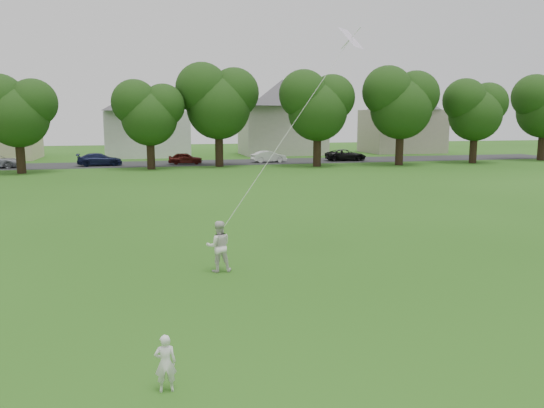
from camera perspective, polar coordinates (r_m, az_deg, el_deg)
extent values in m
plane|color=#235312|center=(11.81, -8.77, -13.08)|extent=(160.00, 160.00, 0.00)
cube|color=#2D2D30|center=(53.09, -12.95, 4.23)|extent=(90.00, 7.00, 0.01)
imported|color=white|center=(9.24, -11.40, -16.42)|extent=(0.36, 0.24, 0.98)
imported|color=silver|center=(15.59, -5.76, -4.55)|extent=(0.75, 0.59, 1.51)
plane|color=white|center=(17.66, 8.48, 17.23)|extent=(1.04, 1.02, 0.63)
cylinder|color=white|center=(16.19, 1.66, 7.67)|extent=(0.01, 0.01, 7.46)
cylinder|color=black|center=(47.43, -25.44, 4.84)|extent=(0.70, 0.70, 3.07)
cylinder|color=black|center=(47.55, -12.91, 5.47)|extent=(0.70, 0.70, 2.99)
cylinder|color=black|center=(49.18, -5.71, 6.15)|extent=(0.75, 0.75, 3.64)
cylinder|color=black|center=(49.26, 4.88, 6.03)|extent=(0.73, 0.73, 3.40)
cylinder|color=black|center=(51.92, 13.55, 6.07)|extent=(0.75, 0.75, 3.58)
cylinder|color=black|center=(56.46, 20.84, 5.77)|extent=(0.71, 0.71, 3.20)
cylinder|color=black|center=(62.97, 27.01, 5.79)|extent=(0.74, 0.74, 3.45)
imported|color=#111737|center=(52.17, -18.05, 4.58)|extent=(4.15, 1.86, 1.18)
imported|color=#4E140F|center=(52.21, -9.31, 4.88)|extent=(3.39, 1.66, 1.11)
imported|color=white|center=(53.53, -0.36, 5.13)|extent=(3.60, 1.57, 1.15)
imported|color=black|center=(56.05, 7.94, 5.24)|extent=(4.36, 2.24, 1.18)
cube|color=white|center=(62.93, -13.22, 7.34)|extent=(9.23, 6.55, 5.20)
pyramid|color=#4B484D|center=(63.00, -13.41, 12.31)|extent=(13.31, 13.31, 2.86)
cube|color=beige|center=(65.14, 1.11, 7.91)|extent=(9.79, 6.76, 5.80)
pyramid|color=#4B484D|center=(65.28, 1.13, 13.26)|extent=(14.13, 14.13, 3.19)
cube|color=#A99D8C|center=(71.00, 13.80, 7.61)|extent=(9.46, 6.86, 5.44)
pyramid|color=#4B484D|center=(71.09, 13.98, 12.22)|extent=(13.64, 13.64, 2.99)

